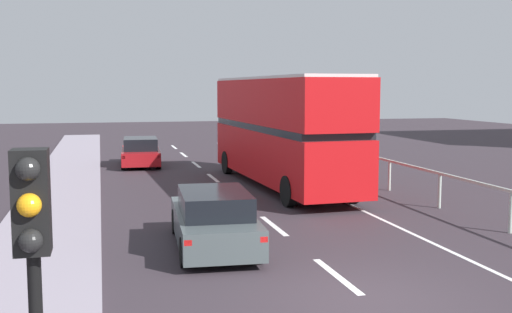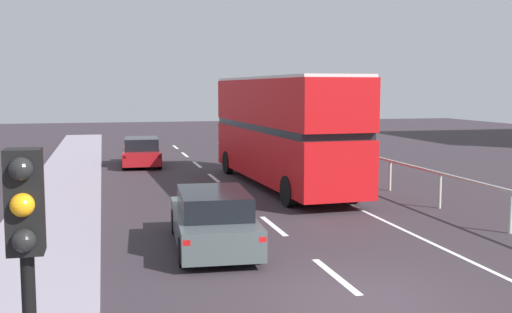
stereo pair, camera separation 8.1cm
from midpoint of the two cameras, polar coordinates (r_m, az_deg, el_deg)
ground_plane at (r=11.67m, az=9.77°, el=-12.92°), size 75.22×120.00×0.10m
lane_paint_markings at (r=20.24m, az=4.63°, el=-4.45°), size 3.39×46.00×0.01m
bridge_side_railing at (r=21.84m, az=14.11°, el=-1.39°), size 0.10×42.00×1.14m
double_decker_bus_red at (r=23.68m, az=2.26°, el=2.62°), size 2.93×11.14×4.19m
hatchback_car_near at (r=14.80m, az=-4.06°, el=-5.82°), size 2.02×4.58×1.39m
traffic_signal_pole at (r=5.67m, az=-20.22°, el=-7.28°), size 0.30×0.42×3.13m
sedan_car_ahead at (r=30.79m, az=-10.63°, el=0.40°), size 2.00×4.51×1.37m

